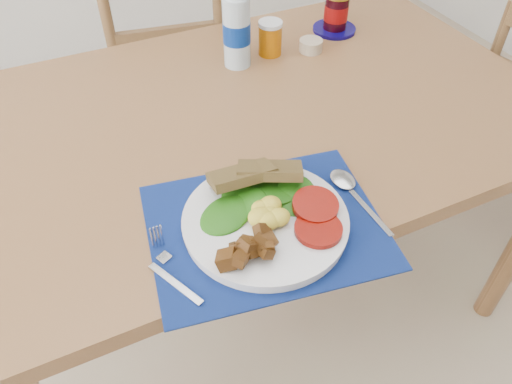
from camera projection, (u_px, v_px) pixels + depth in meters
ground at (286, 336)px, 1.59m from camera, size 4.00×4.00×0.00m
table at (260, 135)px, 1.25m from camera, size 1.40×0.90×0.75m
chair_far at (167, 56)px, 1.76m from camera, size 0.46×0.45×1.09m
placemat at (265, 226)px, 0.92m from camera, size 0.47×0.40×0.00m
breakfast_plate at (263, 220)px, 0.90m from camera, size 0.30×0.30×0.07m
fork at (168, 267)px, 0.85m from camera, size 0.06×0.17×0.00m
spoon at (350, 189)px, 0.98m from camera, size 0.05×0.19×0.01m
water_bottle at (237, 26)px, 1.26m from camera, size 0.07×0.07×0.24m
juice_glass at (270, 39)px, 1.35m from camera, size 0.06×0.06×0.09m
ramekin at (311, 45)px, 1.38m from camera, size 0.06×0.06×0.03m
jam_on_saucer at (336, 14)px, 1.44m from camera, size 0.13×0.13×0.11m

